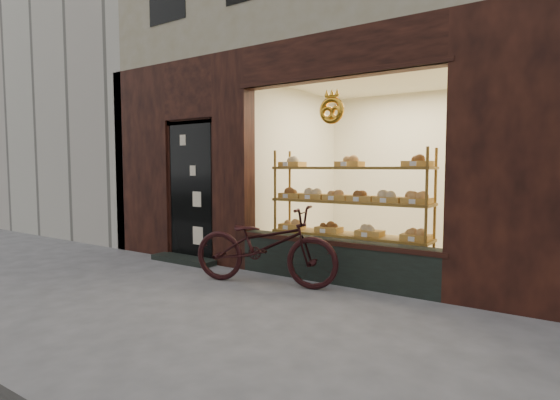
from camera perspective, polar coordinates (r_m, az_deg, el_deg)
The scene contains 4 objects.
ground at distance 4.30m, azimuth -12.12°, elevation -15.64°, with size 90.00×90.00×0.00m, color #505053.
neighbor_left at distance 15.33m, azimuth -23.00°, elevation 15.42°, with size 12.00×7.00×9.00m, color #B5B3A8.
display_shelf at distance 5.92m, azimuth 8.99°, elevation -1.63°, with size 2.20×0.45×1.70m.
bicycle at distance 5.45m, azimuth -2.03°, elevation -5.91°, with size 0.66×1.88×0.99m, color black.
Camera 1 is at (2.93, -2.80, 1.46)m, focal length 28.00 mm.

